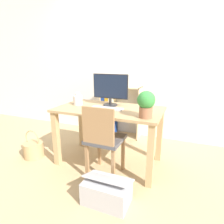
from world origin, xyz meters
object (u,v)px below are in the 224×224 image
(chair, at_px, (103,138))
(vase, at_px, (78,99))
(storage_box, at_px, (107,191))
(potted_plant, at_px, (146,103))
(bookshelf, at_px, (114,112))
(monitor, at_px, (110,88))
(basket, at_px, (34,149))
(keyboard, at_px, (107,108))

(chair, bearing_deg, vase, 151.96)
(chair, relative_size, storage_box, 1.96)
(potted_plant, distance_m, bookshelf, 1.51)
(monitor, relative_size, vase, 2.65)
(monitor, xyz_separation_m, vase, (-0.42, -0.13, -0.16))
(chair, relative_size, basket, 2.18)
(keyboard, distance_m, bookshelf, 1.08)
(vase, distance_m, storage_box, 1.25)
(chair, height_order, bookshelf, bookshelf)
(storage_box, bearing_deg, monitor, 110.60)
(keyboard, height_order, basket, keyboard)
(monitor, height_order, basket, monitor)
(monitor, height_order, keyboard, monitor)
(potted_plant, bearing_deg, keyboard, 160.94)
(keyboard, distance_m, basket, 1.24)
(keyboard, height_order, vase, vase)
(vase, bearing_deg, potted_plant, -13.57)
(potted_plant, bearing_deg, monitor, 146.55)
(chair, bearing_deg, basket, -177.44)
(vase, bearing_deg, bookshelf, 80.79)
(monitor, bearing_deg, storage_box, -69.40)
(chair, bearing_deg, monitor, 108.37)
(bookshelf, distance_m, basket, 1.46)
(keyboard, xyz_separation_m, potted_plant, (0.53, -0.18, 0.15))
(keyboard, height_order, chair, chair)
(bookshelf, height_order, storage_box, bookshelf)
(storage_box, bearing_deg, chair, 119.04)
(potted_plant, bearing_deg, storage_box, -116.22)
(potted_plant, relative_size, chair, 0.33)
(vase, distance_m, basket, 0.97)
(potted_plant, distance_m, basket, 1.75)
(monitor, height_order, bookshelf, monitor)
(chair, distance_m, basket, 1.18)
(monitor, relative_size, keyboard, 1.18)
(vase, relative_size, storage_box, 0.41)
(keyboard, distance_m, vase, 0.46)
(monitor, height_order, chair, monitor)
(monitor, xyz_separation_m, potted_plant, (0.56, -0.37, -0.08))
(chair, height_order, storage_box, chair)
(keyboard, bearing_deg, vase, 173.23)
(bookshelf, distance_m, storage_box, 1.77)
(bookshelf, relative_size, storage_box, 2.03)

